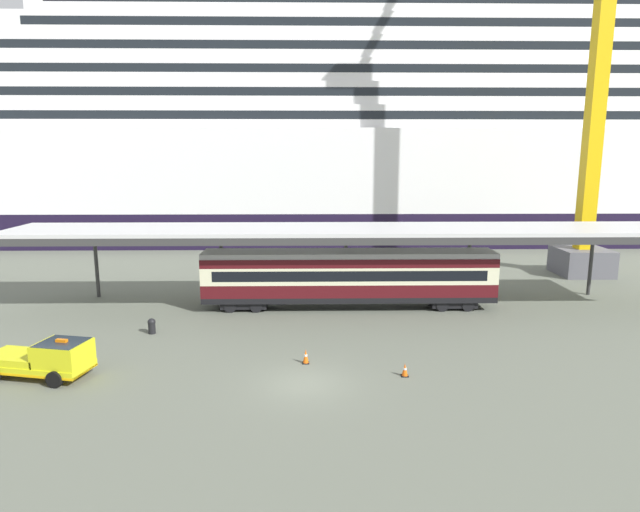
{
  "coord_description": "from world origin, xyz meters",
  "views": [
    {
      "loc": [
        0.29,
        -24.28,
        10.76
      ],
      "look_at": [
        0.9,
        9.15,
        4.5
      ],
      "focal_mm": 30.35,
      "sensor_mm": 36.0,
      "label": 1
    }
  ],
  "objects_px": {
    "train_carriage": "(349,276)",
    "quay_bollard": "(152,325)",
    "traffic_cone_near": "(306,356)",
    "dockside_crane": "(605,68)",
    "service_truck": "(46,358)",
    "traffic_cone_mid": "(405,370)",
    "cruise_ship": "(443,137)"
  },
  "relations": [
    {
      "from": "dockside_crane",
      "to": "quay_bollard",
      "type": "bearing_deg",
      "value": -155.34
    },
    {
      "from": "quay_bollard",
      "to": "traffic_cone_mid",
      "type": "bearing_deg",
      "value": -25.21
    },
    {
      "from": "quay_bollard",
      "to": "dockside_crane",
      "type": "bearing_deg",
      "value": 24.66
    },
    {
      "from": "traffic_cone_near",
      "to": "quay_bollard",
      "type": "bearing_deg",
      "value": 152.15
    },
    {
      "from": "service_truck",
      "to": "traffic_cone_mid",
      "type": "height_order",
      "value": "service_truck"
    },
    {
      "from": "service_truck",
      "to": "traffic_cone_near",
      "type": "relative_size",
      "value": 7.13
    },
    {
      "from": "traffic_cone_near",
      "to": "dockside_crane",
      "type": "xyz_separation_m",
      "value": [
        25.49,
        21.04,
        17.71
      ]
    },
    {
      "from": "dockside_crane",
      "to": "quay_bollard",
      "type": "height_order",
      "value": "dockside_crane"
    },
    {
      "from": "cruise_ship",
      "to": "dockside_crane",
      "type": "relative_size",
      "value": 2.47
    },
    {
      "from": "cruise_ship",
      "to": "traffic_cone_mid",
      "type": "relative_size",
      "value": 208.63
    },
    {
      "from": "cruise_ship",
      "to": "quay_bollard",
      "type": "bearing_deg",
      "value": -122.0
    },
    {
      "from": "train_carriage",
      "to": "service_truck",
      "type": "distance_m",
      "value": 19.81
    },
    {
      "from": "cruise_ship",
      "to": "traffic_cone_near",
      "type": "bearing_deg",
      "value": -110.58
    },
    {
      "from": "train_carriage",
      "to": "quay_bollard",
      "type": "height_order",
      "value": "train_carriage"
    },
    {
      "from": "dockside_crane",
      "to": "traffic_cone_mid",
      "type": "bearing_deg",
      "value": -132.06
    },
    {
      "from": "cruise_ship",
      "to": "quay_bollard",
      "type": "relative_size",
      "value": 144.11
    },
    {
      "from": "service_truck",
      "to": "train_carriage",
      "type": "bearing_deg",
      "value": 37.65
    },
    {
      "from": "traffic_cone_near",
      "to": "dockside_crane",
      "type": "distance_m",
      "value": 37.5
    },
    {
      "from": "service_truck",
      "to": "dockside_crane",
      "type": "relative_size",
      "value": 0.1
    },
    {
      "from": "train_carriage",
      "to": "dockside_crane",
      "type": "distance_m",
      "value": 29.45
    },
    {
      "from": "train_carriage",
      "to": "traffic_cone_mid",
      "type": "xyz_separation_m",
      "value": [
        1.93,
        -12.26,
        -1.98
      ]
    },
    {
      "from": "cruise_ship",
      "to": "traffic_cone_mid",
      "type": "bearing_deg",
      "value": -105.04
    },
    {
      "from": "cruise_ship",
      "to": "service_truck",
      "type": "height_order",
      "value": "cruise_ship"
    },
    {
      "from": "traffic_cone_near",
      "to": "traffic_cone_mid",
      "type": "bearing_deg",
      "value": -19.77
    },
    {
      "from": "cruise_ship",
      "to": "service_truck",
      "type": "distance_m",
      "value": 62.11
    },
    {
      "from": "train_carriage",
      "to": "traffic_cone_mid",
      "type": "distance_m",
      "value": 12.57
    },
    {
      "from": "train_carriage",
      "to": "quay_bollard",
      "type": "xyz_separation_m",
      "value": [
        -12.44,
        -5.5,
        -1.79
      ]
    },
    {
      "from": "train_carriage",
      "to": "service_truck",
      "type": "xyz_separation_m",
      "value": [
        -15.65,
        -12.08,
        -1.31
      ]
    },
    {
      "from": "service_truck",
      "to": "dockside_crane",
      "type": "distance_m",
      "value": 47.55
    },
    {
      "from": "train_carriage",
      "to": "traffic_cone_near",
      "type": "bearing_deg",
      "value": -105.83
    },
    {
      "from": "cruise_ship",
      "to": "dockside_crane",
      "type": "distance_m",
      "value": 30.52
    },
    {
      "from": "train_carriage",
      "to": "quay_bollard",
      "type": "bearing_deg",
      "value": -156.13
    }
  ]
}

